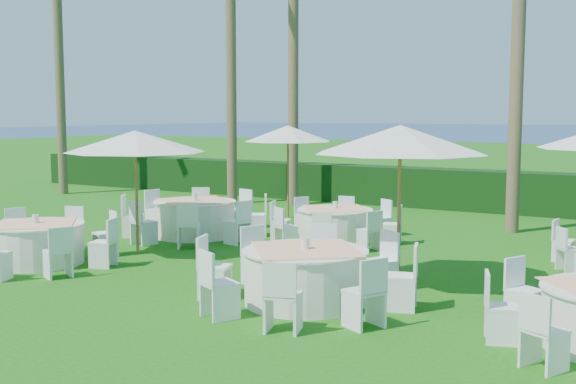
% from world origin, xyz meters
% --- Properties ---
extents(ground, '(120.00, 120.00, 0.00)m').
position_xyz_m(ground, '(0.00, 0.00, 0.00)').
color(ground, '#135E10').
rests_on(ground, ground).
extents(hedge, '(34.00, 1.00, 1.20)m').
position_xyz_m(hedge, '(0.00, 12.00, 0.60)').
color(hedge, black).
rests_on(hedge, ground).
extents(banquet_table_a, '(3.12, 3.12, 0.96)m').
position_xyz_m(banquet_table_a, '(-4.67, 0.18, 0.42)').
color(banquet_table_a, silver).
rests_on(banquet_table_a, ground).
extents(banquet_table_b, '(3.34, 3.34, 1.01)m').
position_xyz_m(banquet_table_b, '(1.19, 0.26, 0.45)').
color(banquet_table_b, silver).
rests_on(banquet_table_b, ground).
extents(banquet_table_d, '(3.39, 3.39, 1.02)m').
position_xyz_m(banquet_table_d, '(-3.96, 4.22, 0.45)').
color(banquet_table_d, silver).
rests_on(banquet_table_d, ground).
extents(banquet_table_e, '(2.96, 2.96, 0.91)m').
position_xyz_m(banquet_table_e, '(-0.80, 5.27, 0.39)').
color(banquet_table_e, silver).
rests_on(banquet_table_e, ground).
extents(umbrella_a, '(2.84, 2.84, 2.54)m').
position_xyz_m(umbrella_a, '(-3.64, 1.88, 2.32)').
color(umbrella_a, brown).
rests_on(umbrella_a, ground).
extents(umbrella_b, '(2.91, 2.91, 2.70)m').
position_xyz_m(umbrella_b, '(2.02, 1.96, 2.47)').
color(umbrella_b, brown).
rests_on(umbrella_b, ground).
extents(umbrella_c, '(2.45, 2.45, 2.55)m').
position_xyz_m(umbrella_c, '(-3.62, 7.97, 2.32)').
color(umbrella_c, brown).
rests_on(umbrella_c, ground).
extents(palm_a, '(4.31, 4.33, 10.03)m').
position_xyz_m(palm_a, '(-6.65, 9.65, 5.48)').
color(palm_a, brown).
rests_on(palm_a, ground).
extents(palm_b, '(4.32, 4.32, 8.13)m').
position_xyz_m(palm_b, '(-4.86, 10.44, 4.51)').
color(palm_b, brown).
rests_on(palm_b, ground).
extents(palm_f, '(4.40, 4.17, 8.58)m').
position_xyz_m(palm_f, '(-13.51, 8.95, 4.74)').
color(palm_f, brown).
rests_on(palm_f, ground).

